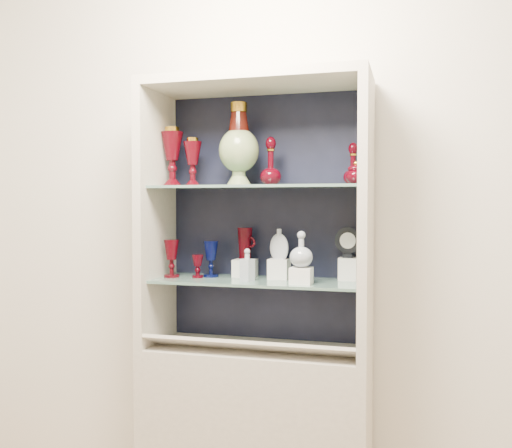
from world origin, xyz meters
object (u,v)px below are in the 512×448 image
(ruby_pitcher, at_px, (245,244))
(flat_flask, at_px, (279,243))
(pedestal_lamp_right, at_px, (193,162))
(clear_round_decanter, at_px, (301,250))
(pedestal_lamp_left, at_px, (172,157))
(lidded_bowl, at_px, (356,172))
(ruby_goblet_tall, at_px, (172,258))
(ruby_decanter_b, at_px, (353,163))
(ruby_decanter_a, at_px, (271,158))
(ruby_goblet_small, at_px, (198,266))
(cameo_medallion, at_px, (348,242))
(cobalt_goblet, at_px, (211,259))
(clear_square_bottle, at_px, (247,265))
(enamel_urn, at_px, (239,144))

(ruby_pitcher, bearing_deg, flat_flask, 12.42)
(pedestal_lamp_right, distance_m, clear_round_decanter, 0.67)
(pedestal_lamp_left, xyz_separation_m, lidded_bowl, (0.86, -0.07, -0.09))
(ruby_goblet_tall, bearing_deg, pedestal_lamp_left, 106.20)
(pedestal_lamp_left, distance_m, flat_flask, 0.64)
(ruby_decanter_b, bearing_deg, ruby_pitcher, 179.94)
(pedestal_lamp_right, relative_size, ruby_decanter_a, 0.91)
(lidded_bowl, bearing_deg, clear_round_decanter, -172.18)
(pedestal_lamp_right, height_order, flat_flask, pedestal_lamp_right)
(ruby_goblet_small, xyz_separation_m, cameo_medallion, (0.68, 0.10, 0.12))
(cobalt_goblet, xyz_separation_m, clear_square_bottle, (0.20, -0.10, -0.01))
(ruby_decanter_b, bearing_deg, clear_square_bottle, -162.13)
(pedestal_lamp_right, height_order, clear_square_bottle, pedestal_lamp_right)
(ruby_pitcher, distance_m, clear_round_decanter, 0.35)
(pedestal_lamp_right, bearing_deg, pedestal_lamp_left, -178.37)
(pedestal_lamp_left, height_order, ruby_decanter_b, pedestal_lamp_left)
(ruby_decanter_b, xyz_separation_m, ruby_pitcher, (-0.50, 0.00, -0.37))
(clear_round_decanter, bearing_deg, enamel_urn, 163.22)
(clear_square_bottle, xyz_separation_m, cameo_medallion, (0.42, 0.15, 0.10))
(enamel_urn, distance_m, clear_square_bottle, 0.54)
(ruby_decanter_b, bearing_deg, enamel_urn, -170.88)
(flat_flask, height_order, clear_round_decanter, flat_flask)
(ruby_decanter_a, distance_m, clear_round_decanter, 0.45)
(clear_round_decanter, bearing_deg, ruby_goblet_tall, 174.49)
(ruby_goblet_tall, distance_m, clear_round_decanter, 0.63)
(pedestal_lamp_left, distance_m, pedestal_lamp_right, 0.10)
(flat_flask, bearing_deg, cobalt_goblet, -154.01)
(flat_flask, bearing_deg, ruby_decanter_a, -127.03)
(pedestal_lamp_right, relative_size, clear_round_decanter, 1.52)
(ruby_decanter_b, height_order, flat_flask, ruby_decanter_b)
(flat_flask, bearing_deg, ruby_decanter_b, 29.44)
(pedestal_lamp_left, relative_size, pedestal_lamp_right, 1.23)
(ruby_decanter_a, xyz_separation_m, ruby_goblet_tall, (-0.46, -0.06, -0.46))
(pedestal_lamp_right, height_order, lidded_bowl, pedestal_lamp_right)
(lidded_bowl, xyz_separation_m, clear_round_decanter, (-0.22, -0.03, -0.33))
(pedestal_lamp_left, xyz_separation_m, ruby_decanter_b, (0.83, 0.07, -0.04))
(pedestal_lamp_right, height_order, clear_round_decanter, pedestal_lamp_right)
(ruby_decanter_a, xyz_separation_m, lidded_bowl, (0.39, -0.09, -0.07))
(ruby_goblet_tall, distance_m, clear_square_bottle, 0.38)
(ruby_goblet_small, xyz_separation_m, clear_square_bottle, (0.25, -0.05, 0.02))
(ruby_pitcher, bearing_deg, cobalt_goblet, -139.08)
(enamel_urn, xyz_separation_m, flat_flask, (0.18, 0.05, -0.45))
(ruby_goblet_tall, xyz_separation_m, cameo_medallion, (0.80, 0.11, 0.08))
(clear_square_bottle, height_order, flat_flask, flat_flask)
(ruby_pitcher, bearing_deg, pedestal_lamp_left, -144.12)
(ruby_pitcher, xyz_separation_m, clear_round_decanter, (0.30, -0.17, -0.01))
(cobalt_goblet, bearing_deg, ruby_goblet_tall, -158.86)
(ruby_goblet_tall, height_order, clear_round_decanter, clear_round_decanter)
(cobalt_goblet, relative_size, clear_square_bottle, 1.17)
(lidded_bowl, bearing_deg, enamel_urn, 173.43)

